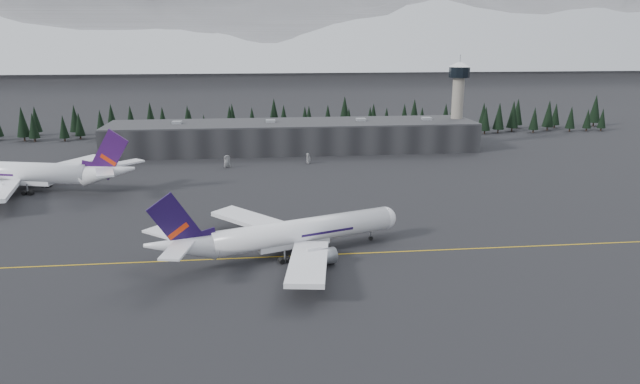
{
  "coord_description": "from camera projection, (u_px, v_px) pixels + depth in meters",
  "views": [
    {
      "loc": [
        -16.1,
        -123.75,
        48.18
      ],
      "look_at": [
        0.0,
        20.0,
        9.0
      ],
      "focal_mm": 32.0,
      "sensor_mm": 36.0,
      "label": 1
    }
  ],
  "objects": [
    {
      "name": "treeline",
      "position": [
        289.0,
        122.0,
        286.46
      ],
      "size": [
        360.0,
        20.0,
        15.0
      ],
      "primitive_type": "cube",
      "color": "black",
      "rests_on": "ground"
    },
    {
      "name": "terminal",
      "position": [
        294.0,
        136.0,
        251.28
      ],
      "size": [
        160.0,
        30.0,
        12.6
      ],
      "color": "black",
      "rests_on": "ground"
    },
    {
      "name": "ground",
      "position": [
        330.0,
        251.0,
        133.03
      ],
      "size": [
        1400.0,
        1400.0,
        0.0
      ],
      "primitive_type": "plane",
      "color": "black",
      "rests_on": "ground"
    },
    {
      "name": "jet_main",
      "position": [
        283.0,
        235.0,
        129.23
      ],
      "size": [
        59.15,
        53.09,
        17.93
      ],
      "rotation": [
        0.0,
        0.0,
        0.34
      ],
      "color": "white",
      "rests_on": "ground"
    },
    {
      "name": "gse_vehicle_a",
      "position": [
        227.0,
        166.0,
        218.7
      ],
      "size": [
        3.5,
        5.32,
        1.36
      ],
      "primitive_type": "imported",
      "rotation": [
        0.0,
        0.0,
        0.28
      ],
      "color": "#B8B8BA",
      "rests_on": "ground"
    },
    {
      "name": "mountain_ridge",
      "position": [
        263.0,
        64.0,
        1092.25
      ],
      "size": [
        4400.0,
        900.0,
        420.0
      ],
      "primitive_type": null,
      "color": "white",
      "rests_on": "ground"
    },
    {
      "name": "gse_vehicle_b",
      "position": [
        309.0,
        162.0,
        225.78
      ],
      "size": [
        4.53,
        2.82,
        1.44
      ],
      "primitive_type": "imported",
      "rotation": [
        0.0,
        0.0,
        -1.29
      ],
      "color": "silver",
      "rests_on": "ground"
    },
    {
      "name": "jet_parked",
      "position": [
        31.0,
        173.0,
        184.43
      ],
      "size": [
        69.85,
        63.69,
        20.91
      ],
      "rotation": [
        0.0,
        0.0,
        2.9
      ],
      "color": "white",
      "rests_on": "ground"
    },
    {
      "name": "control_tower",
      "position": [
        458.0,
        95.0,
        257.75
      ],
      "size": [
        10.0,
        10.0,
        37.7
      ],
      "color": "gray",
      "rests_on": "ground"
    },
    {
      "name": "taxiline",
      "position": [
        331.0,
        254.0,
        131.11
      ],
      "size": [
        400.0,
        0.4,
        0.02
      ],
      "primitive_type": "cube",
      "color": "gold",
      "rests_on": "ground"
    }
  ]
}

